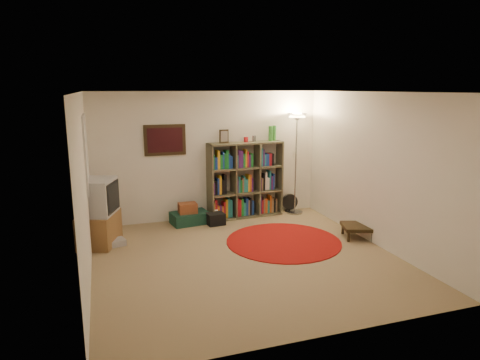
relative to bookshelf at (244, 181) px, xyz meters
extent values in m
cube|color=#887150|center=(-0.68, -2.13, -0.74)|extent=(4.50, 4.50, 0.02)
cube|color=white|center=(-0.68, -2.13, 1.78)|extent=(4.50, 4.50, 0.02)
cube|color=silver|center=(-0.68, 0.13, 0.52)|extent=(4.50, 0.02, 2.50)
cube|color=silver|center=(-0.68, -4.39, 0.52)|extent=(4.50, 0.02, 2.50)
cube|color=silver|center=(-2.94, -2.13, 0.52)|extent=(0.02, 4.50, 2.50)
cube|color=silver|center=(1.58, -2.13, 0.52)|extent=(0.02, 4.50, 2.50)
cube|color=black|center=(-1.53, 0.10, 0.87)|extent=(0.78, 0.04, 0.58)
cube|color=#380B11|center=(-1.53, 0.08, 0.87)|extent=(0.66, 0.01, 0.46)
cube|color=white|center=(-2.92, -0.83, 0.82)|extent=(0.03, 1.00, 1.20)
cube|color=beige|center=(1.17, 0.11, 0.47)|extent=(0.08, 0.01, 0.12)
cube|color=#4F4B34|center=(0.02, -0.01, -0.72)|extent=(1.54, 0.53, 0.03)
cube|color=#4F4B34|center=(0.02, -0.01, 0.76)|extent=(1.54, 0.53, 0.03)
cube|color=#4F4B34|center=(-0.72, -0.06, 0.02)|extent=(0.06, 0.43, 1.51)
cube|color=#4F4B34|center=(0.76, 0.04, 0.02)|extent=(0.06, 0.43, 1.51)
cube|color=#4F4B34|center=(0.01, 0.20, 0.02)|extent=(1.51, 0.12, 1.51)
cube|color=#4F4B34|center=(-0.23, -0.02, 0.02)|extent=(0.06, 0.41, 1.45)
cube|color=#4F4B34|center=(0.27, 0.01, 0.02)|extent=(0.06, 0.41, 1.45)
cube|color=#4F4B34|center=(0.02, -0.01, -0.23)|extent=(1.47, 0.51, 0.03)
cube|color=#4F4B34|center=(0.02, -0.01, 0.28)|extent=(1.47, 0.51, 0.03)
cube|color=gold|center=(-0.67, -0.10, -0.53)|extent=(0.06, 0.18, 0.33)
cube|color=maroon|center=(-0.63, -0.09, -0.50)|extent=(0.05, 0.18, 0.39)
cube|color=#B84F17|center=(-0.58, -0.09, -0.56)|extent=(0.06, 0.18, 0.26)
cube|color=#3F175C|center=(-0.53, -0.09, -0.56)|extent=(0.05, 0.18, 0.26)
cube|color=#B84F17|center=(-0.49, -0.09, -0.57)|extent=(0.05, 0.17, 0.24)
cube|color=maroon|center=(-0.45, -0.08, -0.53)|extent=(0.05, 0.17, 0.32)
cube|color=gold|center=(-0.41, -0.08, -0.51)|extent=(0.05, 0.18, 0.38)
cube|color=teal|center=(-0.36, -0.08, -0.50)|extent=(0.06, 0.18, 0.39)
cube|color=teal|center=(-0.31, -0.07, -0.52)|extent=(0.06, 0.18, 0.35)
cube|color=#3F175C|center=(-0.67, -0.10, -0.09)|extent=(0.06, 0.18, 0.24)
cube|color=black|center=(-0.62, -0.09, -0.07)|extent=(0.05, 0.18, 0.27)
cube|color=navy|center=(-0.58, -0.09, -0.05)|extent=(0.05, 0.17, 0.31)
cube|color=gold|center=(-0.53, -0.09, -0.03)|extent=(0.05, 0.18, 0.36)
cube|color=black|center=(-0.49, -0.08, -0.07)|extent=(0.06, 0.18, 0.28)
cube|color=black|center=(-0.43, -0.08, -0.02)|extent=(0.06, 0.18, 0.37)
cube|color=#177326|center=(-0.67, -0.10, 0.43)|extent=(0.06, 0.18, 0.30)
cube|color=navy|center=(-0.62, -0.09, 0.41)|extent=(0.07, 0.18, 0.25)
cube|color=gold|center=(-0.56, -0.09, 0.47)|extent=(0.06, 0.18, 0.38)
cube|color=#177326|center=(-0.51, -0.09, 0.42)|extent=(0.06, 0.18, 0.29)
cube|color=navy|center=(-0.47, -0.08, 0.45)|extent=(0.04, 0.17, 0.34)
cube|color=#177326|center=(-0.43, -0.08, 0.44)|extent=(0.04, 0.17, 0.31)
cube|color=#177326|center=(-0.39, -0.08, 0.46)|extent=(0.06, 0.18, 0.37)
cube|color=navy|center=(-0.35, -0.08, 0.43)|extent=(0.04, 0.17, 0.30)
cube|color=navy|center=(-0.31, -0.07, 0.41)|extent=(0.06, 0.18, 0.25)
cube|color=maroon|center=(-0.17, -0.06, -0.51)|extent=(0.06, 0.18, 0.37)
cube|color=maroon|center=(-0.12, -0.06, -0.53)|extent=(0.05, 0.18, 0.34)
cube|color=#177326|center=(-0.07, -0.06, -0.52)|extent=(0.06, 0.18, 0.35)
cube|color=teal|center=(-0.02, -0.05, -0.56)|extent=(0.05, 0.18, 0.26)
cube|color=navy|center=(0.03, -0.05, -0.52)|extent=(0.06, 0.18, 0.35)
cube|color=#7E6245|center=(0.07, -0.05, -0.54)|extent=(0.04, 0.17, 0.31)
cube|color=black|center=(0.11, -0.05, -0.52)|extent=(0.05, 0.18, 0.35)
cube|color=navy|center=(0.15, -0.04, -0.55)|extent=(0.06, 0.18, 0.29)
cube|color=#3F175C|center=(-0.18, -0.06, -0.08)|extent=(0.04, 0.17, 0.26)
cube|color=teal|center=(-0.14, -0.06, -0.05)|extent=(0.05, 0.17, 0.32)
cube|color=#177326|center=(-0.10, -0.06, -0.08)|extent=(0.05, 0.17, 0.24)
cube|color=#7E6245|center=(-0.06, -0.06, -0.06)|extent=(0.04, 0.17, 0.29)
cube|color=teal|center=(-0.03, -0.05, -0.05)|extent=(0.04, 0.17, 0.32)
cube|color=teal|center=(0.02, -0.05, -0.08)|extent=(0.06, 0.18, 0.26)
cube|color=gold|center=(0.06, -0.05, -0.04)|extent=(0.04, 0.17, 0.34)
cube|color=#B84F17|center=(0.10, -0.05, -0.04)|extent=(0.05, 0.17, 0.33)
cube|color=#3F175C|center=(0.14, -0.04, -0.07)|extent=(0.04, 0.17, 0.27)
cube|color=teal|center=(-0.18, -0.06, 0.41)|extent=(0.04, 0.17, 0.26)
cube|color=#3F175C|center=(-0.14, -0.06, 0.46)|extent=(0.06, 0.18, 0.36)
cube|color=#3F175C|center=(-0.09, -0.06, 0.45)|extent=(0.06, 0.18, 0.34)
cube|color=#177326|center=(-0.04, -0.06, 0.42)|extent=(0.05, 0.18, 0.28)
cube|color=gold|center=(0.00, -0.05, 0.46)|extent=(0.04, 0.17, 0.37)
cube|color=maroon|center=(0.04, -0.05, 0.44)|extent=(0.05, 0.17, 0.33)
cube|color=#3F175C|center=(0.08, -0.05, 0.41)|extent=(0.05, 0.18, 0.26)
cube|color=#177326|center=(0.13, -0.04, 0.42)|extent=(0.06, 0.18, 0.28)
cube|color=#3F175C|center=(0.33, -0.03, -0.51)|extent=(0.05, 0.18, 0.37)
cube|color=maroon|center=(0.37, -0.03, -0.55)|extent=(0.05, 0.17, 0.29)
cube|color=#7E6245|center=(0.41, -0.03, -0.53)|extent=(0.04, 0.17, 0.33)
cube|color=#B84F17|center=(0.45, -0.02, -0.55)|extent=(0.06, 0.18, 0.29)
cube|color=teal|center=(0.50, -0.02, -0.57)|extent=(0.06, 0.18, 0.26)
cube|color=#B84F17|center=(0.55, -0.02, -0.52)|extent=(0.05, 0.18, 0.36)
cube|color=#7E6245|center=(0.60, -0.01, -0.54)|extent=(0.05, 0.18, 0.30)
cube|color=black|center=(0.64, -0.01, -0.58)|extent=(0.05, 0.18, 0.24)
cube|color=#7E6245|center=(0.68, -0.01, -0.55)|extent=(0.05, 0.17, 0.28)
cube|color=#3F175C|center=(0.33, -0.03, -0.08)|extent=(0.04, 0.17, 0.25)
cube|color=#7E6245|center=(0.36, -0.03, -0.08)|extent=(0.04, 0.17, 0.25)
cube|color=black|center=(0.40, -0.03, -0.03)|extent=(0.05, 0.18, 0.35)
cube|color=silver|center=(0.44, -0.02, -0.02)|extent=(0.05, 0.18, 0.37)
cube|color=silver|center=(0.49, -0.02, -0.08)|extent=(0.06, 0.18, 0.25)
cube|color=teal|center=(0.53, -0.02, -0.01)|extent=(0.05, 0.17, 0.39)
cube|color=#3F175C|center=(0.57, -0.01, -0.07)|extent=(0.05, 0.18, 0.28)
cube|color=navy|center=(0.61, -0.01, -0.05)|extent=(0.04, 0.17, 0.32)
cube|color=teal|center=(0.34, -0.03, 0.47)|extent=(0.06, 0.18, 0.38)
cube|color=#3F175C|center=(0.38, -0.03, 0.45)|extent=(0.04, 0.17, 0.35)
cube|color=teal|center=(0.42, -0.03, 0.40)|extent=(0.04, 0.17, 0.24)
cube|color=navy|center=(0.45, -0.02, 0.41)|extent=(0.04, 0.17, 0.26)
cube|color=navy|center=(0.48, -0.02, 0.41)|extent=(0.04, 0.17, 0.25)
cube|color=maroon|center=(0.53, -0.02, 0.41)|extent=(0.07, 0.18, 0.26)
cube|color=black|center=(0.58, -0.01, 0.41)|extent=(0.05, 0.18, 0.25)
cube|color=black|center=(-0.41, -0.01, 0.91)|extent=(0.18, 0.03, 0.26)
cube|color=gray|center=(-0.41, -0.03, 0.91)|extent=(0.14, 0.02, 0.21)
cylinder|color=maroon|center=(0.04, -0.01, 0.83)|extent=(0.09, 0.09, 0.10)
cylinder|color=#96979A|center=(0.22, 0.00, 0.84)|extent=(0.08, 0.08, 0.12)
cylinder|color=#368733|center=(0.56, -0.02, 0.93)|extent=(0.09, 0.09, 0.30)
cylinder|color=#368733|center=(0.67, 0.07, 0.93)|extent=(0.09, 0.09, 0.30)
cylinder|color=#96979A|center=(1.07, -0.14, -0.72)|extent=(0.35, 0.35, 0.03)
cylinder|color=#96979A|center=(1.07, -0.14, 0.26)|extent=(0.03, 0.03, 1.92)
cone|color=#96979A|center=(1.07, -0.14, 1.26)|extent=(0.42, 0.42, 0.15)
cylinder|color=#FFD88C|center=(1.07, -0.14, 1.26)|extent=(0.34, 0.34, 0.02)
cylinder|color=black|center=(1.02, -0.01, -0.72)|extent=(0.19, 0.19, 0.03)
cylinder|color=black|center=(1.02, -0.01, -0.63)|extent=(0.04, 0.04, 0.14)
cylinder|color=black|center=(1.01, -0.03, -0.52)|extent=(0.34, 0.10, 0.33)
cube|color=brown|center=(-2.80, -0.80, -0.47)|extent=(0.76, 0.90, 0.53)
cube|color=#A9A9AE|center=(-2.80, -0.80, 0.09)|extent=(0.72, 0.78, 0.58)
cube|color=black|center=(-2.55, -0.89, 0.09)|extent=(0.21, 0.52, 0.49)
cube|color=black|center=(-2.54, -0.90, 0.09)|extent=(0.18, 0.46, 0.42)
cube|color=#A9A9AE|center=(-2.56, -0.93, -0.68)|extent=(0.35, 0.32, 0.10)
cube|color=#123226|center=(-1.15, -0.16, -0.62)|extent=(0.75, 0.55, 0.22)
cube|color=brown|center=(-1.19, -0.19, -0.41)|extent=(0.34, 0.25, 0.19)
cube|color=black|center=(-0.69, -0.38, -0.62)|extent=(0.35, 0.31, 0.22)
cylinder|color=white|center=(-0.65, -0.16, -0.61)|extent=(0.14, 0.14, 0.24)
cylinder|color=maroon|center=(0.16, -1.65, -0.72)|extent=(1.94, 1.94, 0.02)
cube|color=black|center=(1.46, -1.86, -0.53)|extent=(0.64, 0.64, 0.06)
cube|color=black|center=(1.20, -1.99, -0.64)|extent=(0.05, 0.05, 0.18)
cube|color=black|center=(1.59, -2.12, -0.64)|extent=(0.05, 0.05, 0.18)
cube|color=black|center=(1.33, -1.61, -0.64)|extent=(0.05, 0.05, 0.18)
cube|color=black|center=(1.71, -1.73, -0.64)|extent=(0.05, 0.05, 0.18)
camera|label=1|loc=(-2.69, -7.94, 1.82)|focal=32.00mm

